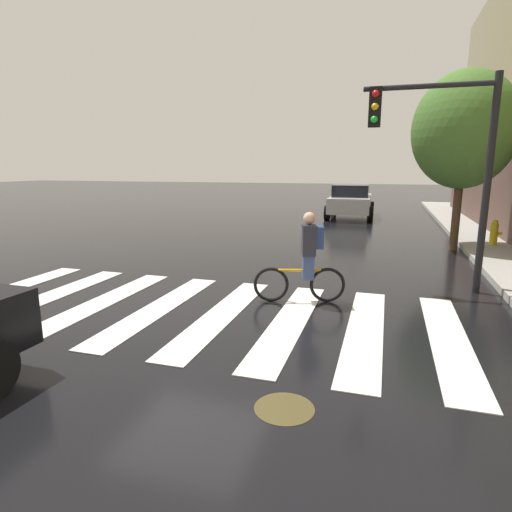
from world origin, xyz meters
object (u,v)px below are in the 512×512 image
(cyclist, at_px, (307,258))
(traffic_light_near, at_px, (444,147))
(fire_hydrant, at_px, (494,232))
(street_tree_near, at_px, (464,130))
(sedan_mid, at_px, (351,201))
(manhole_cover, at_px, (284,408))

(cyclist, xyz_separation_m, traffic_light_near, (2.35, 1.59, 2.02))
(fire_hydrant, height_order, street_tree_near, street_tree_near)
(sedan_mid, bearing_deg, manhole_cover, -87.35)
(sedan_mid, bearing_deg, street_tree_near, -64.22)
(street_tree_near, bearing_deg, cyclist, -117.68)
(fire_hydrant, bearing_deg, street_tree_near, -163.31)
(manhole_cover, height_order, cyclist, cyclist)
(street_tree_near, bearing_deg, fire_hydrant, 16.69)
(sedan_mid, distance_m, fire_hydrant, 8.91)
(cyclist, relative_size, traffic_light_near, 0.40)
(manhole_cover, relative_size, street_tree_near, 0.12)
(manhole_cover, bearing_deg, sedan_mid, 92.65)
(manhole_cover, distance_m, traffic_light_near, 6.26)
(sedan_mid, xyz_separation_m, traffic_light_near, (2.72, -12.63, 2.02))
(manhole_cover, height_order, traffic_light_near, traffic_light_near)
(fire_hydrant, xyz_separation_m, street_tree_near, (-1.16, -0.35, 3.00))
(sedan_mid, relative_size, traffic_light_near, 1.14)
(manhole_cover, relative_size, sedan_mid, 0.13)
(sedan_mid, xyz_separation_m, fire_hydrant, (4.92, -7.43, -0.31))
(fire_hydrant, relative_size, street_tree_near, 0.15)
(manhole_cover, bearing_deg, cyclist, 97.10)
(traffic_light_near, relative_size, fire_hydrant, 5.38)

